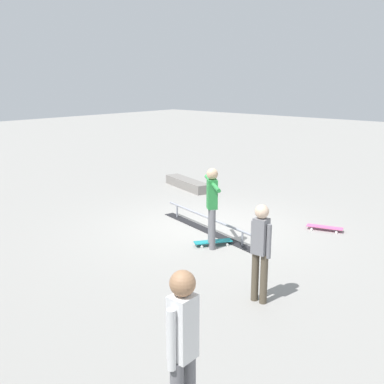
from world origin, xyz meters
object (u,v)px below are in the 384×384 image
bystander_grey_shirt (261,248)px  loose_skateboard_pink (325,227)px  bystander_white_shirt (183,347)px  skateboard_main (213,242)px  grind_rail (207,224)px  skate_ledge (187,184)px  skater_main (212,202)px

bystander_grey_shirt → loose_skateboard_pink: size_ratio=1.90×
bystander_white_shirt → skateboard_main: bearing=-145.7°
skateboard_main → bystander_grey_shirt: bearing=89.2°
grind_rail → bystander_grey_shirt: bystander_grey_shirt is taller
skate_ledge → bystander_grey_shirt: 7.76m
skater_main → grind_rail: bearing=-4.6°
skate_ledge → skateboard_main: 5.18m
skate_ledge → bystander_grey_shirt: (-5.96, 4.91, 0.74)m
skater_main → skateboard_main: size_ratio=2.14×
grind_rail → bystander_grey_shirt: 3.58m
grind_rail → skater_main: skater_main is taller
loose_skateboard_pink → bystander_white_shirt: bearing=-92.7°
skater_main → bystander_grey_shirt: skater_main is taller
skater_main → bystander_white_shirt: bearing=166.4°
skater_main → bystander_grey_shirt: 2.43m
bystander_grey_shirt → loose_skateboard_pink: bearing=-79.9°
bystander_grey_shirt → bystander_white_shirt: (-1.03, 2.85, 0.10)m
grind_rail → skater_main: (-0.78, 0.77, 0.81)m
skate_ledge → bystander_grey_shirt: bystander_grey_shirt is taller
grind_rail → loose_skateboard_pink: (-2.00, -1.80, -0.08)m
bystander_white_shirt → loose_skateboard_pink: (1.84, -6.75, -0.91)m
grind_rail → skate_ledge: grind_rail is taller
skateboard_main → bystander_white_shirt: bystander_white_shirt is taller
bystander_grey_shirt → loose_skateboard_pink: (0.81, -3.90, -0.81)m
grind_rail → bystander_white_shirt: 6.32m
skater_main → skateboard_main: bearing=-22.3°
skateboard_main → bystander_grey_shirt: bystander_grey_shirt is taller
bystander_grey_shirt → loose_skateboard_pink: 4.07m
skate_ledge → loose_skateboard_pink: bearing=168.9°
loose_skateboard_pink → skate_ledge: bearing=150.9°
bystander_white_shirt → loose_skateboard_pink: bystander_white_shirt is taller
grind_rail → loose_skateboard_pink: bearing=-124.2°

